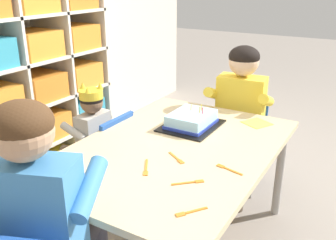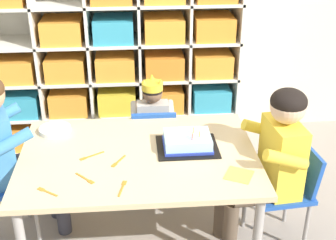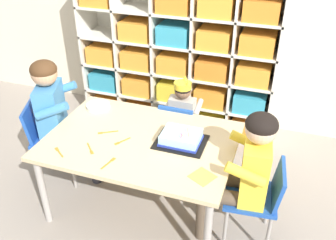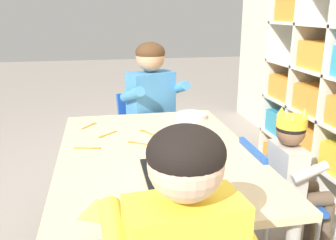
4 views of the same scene
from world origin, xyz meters
TOP-DOWN VIEW (x-y plane):
  - activity_table at (0.00, 0.00)m, footprint 1.29×0.90m
  - classroom_chair_blue at (0.11, 0.55)m, footprint 0.31×0.35m
  - child_with_crown at (0.11, 0.66)m, footprint 0.30×0.31m
  - adult_helper_seated at (-0.72, 0.11)m, footprint 0.49×0.47m
  - classroom_chair_guest_side at (0.84, -0.04)m, footprint 0.38×0.37m
  - guest_at_table_side at (0.73, -0.05)m, footprint 0.45×0.43m
  - birthday_cake_on_tray at (0.27, 0.05)m, footprint 0.34×0.28m
  - paper_plate_stack at (-0.49, 0.29)m, footprint 0.19×0.19m
  - paper_napkin_square at (0.50, -0.25)m, footprint 0.18×0.18m
  - fork_near_cake_tray at (-0.27, -0.22)m, footprint 0.10×0.11m
  - fork_by_napkin at (-0.11, -0.07)m, footprint 0.08×0.12m
  - fork_scattered_mid_table at (-0.45, -0.31)m, footprint 0.11×0.08m
  - fork_beside_plate_stack at (-0.09, -0.31)m, footprint 0.05×0.13m
  - fork_near_child_seat at (-0.26, -0.00)m, footprint 0.13×0.09m

SIDE VIEW (x-z plane):
  - classroom_chair_blue at x=0.11m, z-range 0.04..0.67m
  - classroom_chair_guest_side at x=0.84m, z-range 0.07..0.67m
  - child_with_crown at x=0.11m, z-range 0.09..0.89m
  - activity_table at x=0.00m, z-range 0.25..0.85m
  - guest_at_table_side at x=0.73m, z-range 0.10..1.08m
  - paper_napkin_square at x=0.50m, z-range 0.60..0.60m
  - fork_near_cake_tray at x=-0.27m, z-range 0.60..0.60m
  - fork_by_napkin at x=-0.11m, z-range 0.60..0.60m
  - fork_scattered_mid_table at x=-0.45m, z-range 0.60..0.60m
  - fork_beside_plate_stack at x=-0.09m, z-range 0.60..0.60m
  - fork_near_child_seat at x=-0.26m, z-range 0.60..0.60m
  - paper_plate_stack at x=-0.49m, z-range 0.60..0.63m
  - birthday_cake_on_tray at x=0.27m, z-range 0.58..0.69m
  - adult_helper_seated at x=-0.72m, z-range 0.12..1.16m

